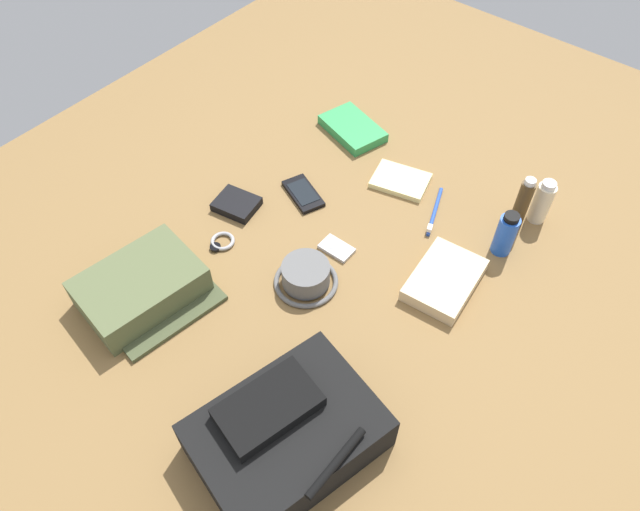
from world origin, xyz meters
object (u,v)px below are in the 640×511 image
at_px(bucket_hat, 306,276).
at_px(wristwatch, 222,242).
at_px(media_player, 335,247).
at_px(folded_towel, 444,280).
at_px(notepad, 400,180).
at_px(cell_phone, 303,194).
at_px(wallet, 237,204).
at_px(deodorant_spray, 506,234).
at_px(backpack, 286,434).
at_px(paperback_novel, 352,129).
at_px(toiletry_pouch, 142,288).
at_px(cologne_bottle, 522,204).
at_px(lotion_bottle, 542,202).
at_px(toothbrush, 434,214).

height_order(bucket_hat, wristwatch, bucket_hat).
xyz_separation_m(media_player, folded_towel, (-0.08, 0.27, 0.01)).
xyz_separation_m(bucket_hat, notepad, (-0.43, -0.02, -0.02)).
bearing_deg(notepad, cell_phone, -55.21).
bearing_deg(folded_towel, media_player, -73.81).
xyz_separation_m(cell_phone, wallet, (0.15, -0.11, 0.01)).
distance_m(bucket_hat, wristwatch, 0.25).
xyz_separation_m(deodorant_spray, wristwatch, (0.43, -0.56, -0.06)).
bearing_deg(wristwatch, media_player, 126.03).
height_order(backpack, paperback_novel, backpack).
xyz_separation_m(toiletry_pouch, cologne_bottle, (-0.77, 0.56, 0.04)).
distance_m(lotion_bottle, cell_phone, 0.62).
distance_m(notepad, folded_towel, 0.36).
bearing_deg(backpack, cologne_bottle, 175.23).
distance_m(backpack, toiletry_pouch, 0.50).
bearing_deg(folded_towel, cell_phone, -91.76).
xyz_separation_m(paperback_novel, media_player, (0.39, 0.24, -0.01)).
distance_m(paperback_novel, notepad, 0.25).
height_order(cell_phone, wristwatch, cell_phone).
bearing_deg(bucket_hat, toothbrush, 162.92).
bearing_deg(notepad, wallet, -53.64).
height_order(wristwatch, notepad, notepad).
distance_m(media_player, toothbrush, 0.29).
xyz_separation_m(lotion_bottle, deodorant_spray, (0.16, -0.02, -0.00)).
height_order(deodorant_spray, wallet, deodorant_spray).
relative_size(paperback_novel, wallet, 1.97).
height_order(deodorant_spray, notepad, deodorant_spray).
xyz_separation_m(bucket_hat, folded_towel, (-0.21, 0.26, -0.01)).
bearing_deg(paperback_novel, toothbrush, 70.54).
height_order(lotion_bottle, wristwatch, lotion_bottle).
distance_m(backpack, paperback_novel, 0.98).
xyz_separation_m(paperback_novel, folded_towel, (0.31, 0.51, 0.01)).
distance_m(deodorant_spray, cell_phone, 0.54).
relative_size(cell_phone, notepad, 0.98).
bearing_deg(wallet, media_player, 89.28).
distance_m(deodorant_spray, wristwatch, 0.71).
xyz_separation_m(lotion_bottle, toothbrush, (0.16, -0.21, -0.06)).
bearing_deg(paperback_novel, wallet, -6.51).
bearing_deg(toothbrush, wristwatch, -40.55).
relative_size(bucket_hat, toothbrush, 0.93).
relative_size(toiletry_pouch, paperback_novel, 1.37).
bearing_deg(deodorant_spray, bucket_hat, -38.61).
distance_m(lotion_bottle, wristwatch, 0.83).
relative_size(paperback_novel, wristwatch, 3.06).
xyz_separation_m(paperback_novel, notepad, (0.09, 0.23, -0.00)).
xyz_separation_m(deodorant_spray, toothbrush, (0.01, -0.19, -0.05)).
bearing_deg(wallet, cell_phone, 132.49).
relative_size(deodorant_spray, folded_towel, 0.64).
height_order(backpack, wristwatch, backpack).
relative_size(backpack, bucket_hat, 2.54).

